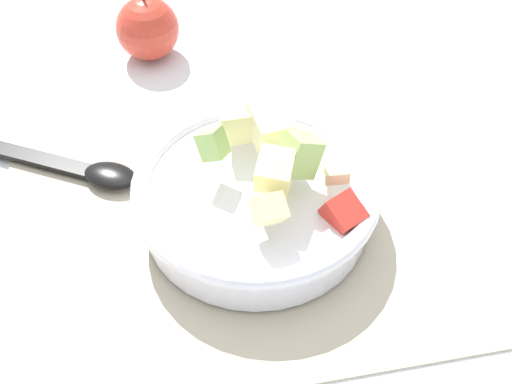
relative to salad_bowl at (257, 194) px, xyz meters
The scene contains 5 objects.
ground_plane 0.04m from the salad_bowl, 108.85° to the left, with size 2.40×2.40×0.00m, color silver.
placemat 0.04m from the salad_bowl, 108.85° to the left, with size 0.50×0.33×0.01m, color #BCB299.
salad_bowl is the anchor object (origin of this frame).
serving_spoon 0.20m from the salad_bowl, 29.27° to the right, with size 0.20×0.13×0.01m.
whole_apple 0.31m from the salad_bowl, 74.85° to the right, with size 0.08×0.08×0.09m.
Camera 1 is at (0.08, 0.39, 0.49)m, focal length 45.75 mm.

